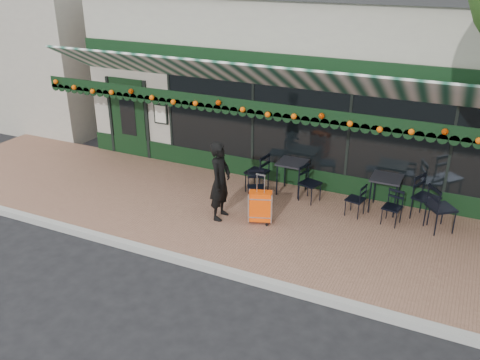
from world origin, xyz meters
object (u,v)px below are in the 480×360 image
at_px(woman, 220,181).
at_px(cafe_table_b, 292,165).
at_px(chair_a_front, 392,208).
at_px(chair_a_left, 355,200).
at_px(cafe_table_a, 386,181).
at_px(suitcase, 260,207).
at_px(chair_a_extra, 441,208).
at_px(chair_a_right, 426,198).
at_px(chair_b_right, 310,184).
at_px(chair_b_front, 257,189).
at_px(chair_b_left, 257,172).

height_order(woman, cafe_table_b, woman).
xyz_separation_m(cafe_table_b, chair_a_front, (2.46, -0.56, -0.35)).
relative_size(cafe_table_b, chair_a_left, 1.07).
relative_size(woman, cafe_table_a, 2.16).
xyz_separation_m(chair_a_left, chair_a_front, (0.80, -0.06, 0.00)).
height_order(cafe_table_b, chair_a_front, cafe_table_b).
xyz_separation_m(suitcase, cafe_table_a, (2.28, 1.71, 0.35)).
distance_m(cafe_table_a, chair_a_extra, 1.31).
distance_m(cafe_table_b, chair_a_right, 3.08).
bearing_deg(chair_b_right, chair_b_front, 143.46).
height_order(woman, chair_b_front, woman).
distance_m(chair_b_right, chair_b_front, 1.27).
height_order(cafe_table_a, chair_b_left, chair_b_left).
bearing_deg(suitcase, chair_b_right, 46.79).
distance_m(chair_b_left, chair_b_front, 0.79).
bearing_deg(chair_b_front, suitcase, -90.65).
distance_m(woman, chair_b_left, 1.64).
bearing_deg(chair_b_right, chair_a_right, -67.78).
relative_size(chair_a_left, chair_b_front, 0.90).
xyz_separation_m(woman, chair_a_extra, (4.37, 1.44, -0.36)).
bearing_deg(chair_a_right, chair_b_left, 116.01).
distance_m(chair_a_extra, chair_b_left, 4.20).
relative_size(cafe_table_a, chair_b_right, 0.93).
height_order(chair_a_right, chair_b_left, chair_a_right).
distance_m(cafe_table_a, chair_b_left, 3.00).
xyz_separation_m(chair_b_right, chair_b_front, (-1.02, -0.74, -0.02)).
bearing_deg(chair_a_extra, chair_b_front, 61.07).
height_order(woman, chair_b_left, woman).
height_order(cafe_table_b, chair_a_left, cafe_table_b).
distance_m(woman, chair_a_left, 2.99).
bearing_deg(chair_b_left, chair_a_left, 92.75).
bearing_deg(chair_a_right, suitcase, 140.23).
distance_m(suitcase, chair_a_right, 3.57).
relative_size(cafe_table_a, chair_a_extra, 0.79).
distance_m(chair_b_left, chair_b_right, 1.33).
bearing_deg(cafe_table_a, suitcase, -143.10).
height_order(suitcase, chair_a_left, suitcase).
bearing_deg(chair_a_front, chair_a_right, 50.91).
bearing_deg(chair_a_left, chair_b_front, -66.62).
xyz_separation_m(chair_a_front, chair_a_extra, (0.95, 0.15, 0.13)).
bearing_deg(chair_a_extra, suitcase, 72.74).
xyz_separation_m(woman, chair_b_left, (0.17, 1.58, -0.38)).
bearing_deg(chair_a_right, chair_b_front, 127.60).
relative_size(suitcase, chair_a_left, 1.48).
distance_m(woman, chair_b_front, 1.08).
xyz_separation_m(chair_a_left, chair_a_right, (1.41, 0.47, 0.12)).
xyz_separation_m(chair_a_right, chair_a_front, (-0.61, -0.53, -0.12)).
height_order(chair_a_extra, chair_b_left, chair_a_extra).
xyz_separation_m(cafe_table_a, chair_a_extra, (1.21, -0.43, -0.22)).
distance_m(chair_a_left, chair_a_extra, 1.75).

